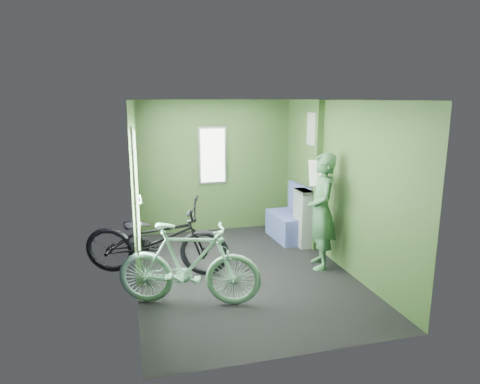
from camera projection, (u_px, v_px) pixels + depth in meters
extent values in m
plane|color=black|center=(242.00, 272.00, 5.83)|extent=(4.00, 4.00, 0.00)
cube|color=silver|center=(242.00, 100.00, 5.34)|extent=(2.80, 4.00, 0.02)
cube|color=#2C4520|center=(212.00, 167.00, 7.47)|extent=(2.80, 0.02, 2.30)
cube|color=#2C4520|center=(302.00, 237.00, 3.70)|extent=(2.80, 0.02, 2.30)
cube|color=#2C4520|center=(132.00, 196.00, 5.24)|extent=(0.02, 4.00, 2.30)
cube|color=#2C4520|center=(339.00, 184.00, 5.93)|extent=(0.02, 4.00, 2.30)
cube|color=#2C4520|center=(135.00, 196.00, 5.25)|extent=(0.08, 0.12, 2.30)
cube|color=silver|center=(136.00, 189.00, 4.69)|extent=(0.02, 0.56, 1.34)
cube|color=silver|center=(134.00, 172.00, 5.72)|extent=(0.02, 0.56, 1.34)
cube|color=white|center=(134.00, 140.00, 4.57)|extent=(0.00, 0.12, 0.12)
cube|color=white|center=(132.00, 133.00, 5.61)|extent=(0.00, 0.12, 0.12)
cylinder|color=silver|center=(141.00, 199.00, 5.27)|extent=(0.03, 0.40, 0.03)
cube|color=#2C4520|center=(318.00, 177.00, 6.49)|extent=(0.10, 0.10, 2.30)
cube|color=white|center=(313.00, 129.00, 6.63)|extent=(0.02, 0.40, 0.50)
cube|color=silver|center=(213.00, 156.00, 7.39)|extent=(0.50, 0.02, 1.00)
imported|color=black|center=(158.00, 275.00, 5.75)|extent=(2.10, 1.39, 1.10)
imported|color=#82BEA5|center=(190.00, 305.00, 4.92)|extent=(1.72, 1.03, 1.02)
imported|color=#325C3A|center=(322.00, 211.00, 5.86)|extent=(0.52, 0.66, 1.61)
cube|color=silver|center=(319.00, 173.00, 6.05)|extent=(0.32, 0.26, 0.35)
cube|color=slate|center=(305.00, 218.00, 6.80)|extent=(0.27, 0.38, 0.91)
cube|color=navy|center=(288.00, 226.00, 7.18)|extent=(0.53, 0.89, 0.43)
cube|color=navy|center=(301.00, 199.00, 7.13)|extent=(0.10, 0.87, 0.48)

